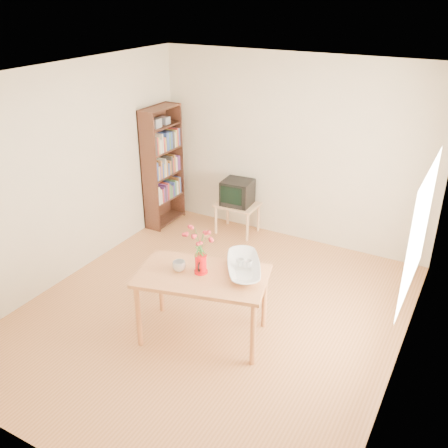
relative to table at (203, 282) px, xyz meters
The scene contains 11 objects.
room 0.75m from the table, 104.07° to the left, with size 4.50×4.50×4.50m.
table is the anchor object (origin of this frame).
tv_stand 2.49m from the table, 109.38° to the left, with size 0.60×0.45×0.46m.
bookshelf 2.90m from the table, 132.93° to the left, with size 0.28×0.70×1.80m.
pitcher 0.19m from the table, 139.46° to the left, with size 0.14×0.21×0.20m.
flowers 0.45m from the table, 141.74° to the left, with size 0.23×0.23×0.33m, color #C22D3A, non-canonical shape.
mug 0.29m from the table, 168.51° to the right, with size 0.14×0.14×0.11m, color white.
bowl 0.53m from the table, 40.66° to the left, with size 0.49×0.49×0.47m, color white.
teacup_a 0.48m from the table, 44.45° to the left, with size 0.07×0.07×0.06m, color white.
teacup_b 0.55m from the table, 38.94° to the left, with size 0.07×0.07×0.06m, color white.
television 2.49m from the table, 109.29° to the left, with size 0.44×0.42×0.36m.
Camera 1 is at (2.37, -4.00, 3.37)m, focal length 40.00 mm.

